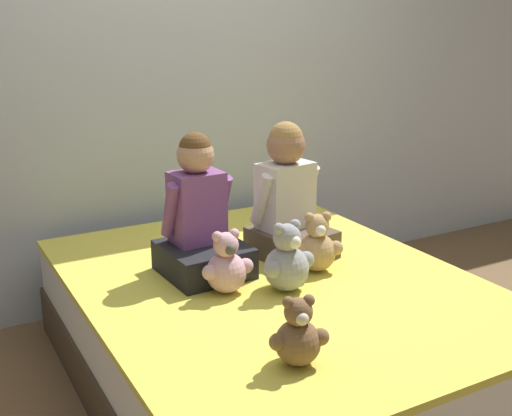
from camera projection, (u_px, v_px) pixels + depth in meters
The scene contains 9 objects.
ground_plane at pixel (273, 380), 2.90m from camera, with size 14.00×14.00×0.00m, color brown.
wall_behind_bed at pixel (167, 78), 3.50m from camera, with size 8.00×0.06×2.50m.
bed at pixel (273, 332), 2.83m from camera, with size 1.61×2.03×0.49m.
child_on_left at pixel (200, 221), 2.77m from camera, with size 0.36×0.38×0.62m.
child_on_right at pixel (288, 200), 2.98m from camera, with size 0.37×0.39×0.63m.
teddy_bear_held_by_left_child at pixel (226, 266), 2.60m from camera, with size 0.22×0.17×0.27m.
teddy_bear_held_by_right_child at pixel (317, 246), 2.82m from camera, with size 0.22×0.17×0.27m.
teddy_bear_between_children at pixel (287, 261), 2.62m from camera, with size 0.25×0.19×0.30m.
teddy_bear_at_foot_of_bed at pixel (298, 336), 2.06m from camera, with size 0.20×0.15×0.24m.
Camera 1 is at (-1.30, -2.19, 1.58)m, focal length 45.00 mm.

